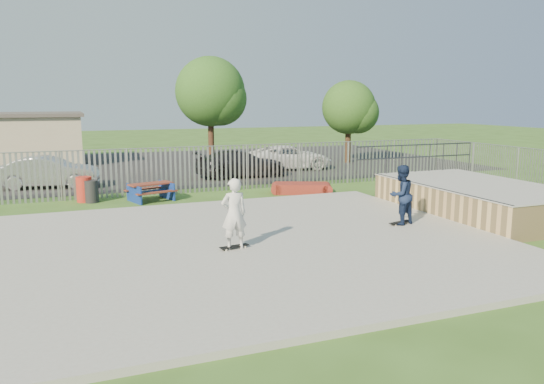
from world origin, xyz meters
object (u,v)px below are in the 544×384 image
object	(u,v)px
car_silver	(49,172)
car_dark	(241,164)
tree_right	(349,108)
car_white	(289,157)
tree_mid	(210,92)
skater_navy	(401,195)
funbox	(301,188)
picnic_table	(151,192)
trash_bin_grey	(92,191)
skater_white	(234,214)
trash_bin_red	(84,189)

from	to	relation	value
car_silver	car_dark	xyz separation A→B (m)	(9.23, 0.09, -0.03)
tree_right	car_white	bearing A→B (deg)	-160.25
tree_mid	skater_navy	bearing A→B (deg)	-86.88
funbox	skater_navy	world-z (taller)	skater_navy
car_silver	car_white	distance (m)	12.95
picnic_table	skater_navy	bearing A→B (deg)	-66.17
car_dark	funbox	bearing A→B (deg)	-169.84
picnic_table	car_dark	distance (m)	7.30
car_dark	car_silver	bearing A→B (deg)	91.05
funbox	car_dark	bearing A→B (deg)	122.37
trash_bin_grey	skater_white	xyz separation A→B (m)	(3.10, -8.84, 0.64)
trash_bin_red	trash_bin_grey	distance (m)	0.37
trash_bin_red	tree_right	distance (m)	18.33
trash_bin_grey	car_silver	distance (m)	4.65
funbox	tree_mid	bearing A→B (deg)	116.69
car_dark	trash_bin_grey	bearing A→B (deg)	120.75
tree_right	skater_white	xyz separation A→B (m)	(-12.91, -16.97, -2.42)
car_silver	skater_white	world-z (taller)	skater_white
funbox	car_silver	distance (m)	11.55
tree_mid	picnic_table	bearing A→B (deg)	-116.02
funbox	tree_right	distance (m)	12.31
trash_bin_grey	car_silver	world-z (taller)	car_silver
car_silver	car_dark	world-z (taller)	car_silver
picnic_table	car_dark	xyz separation A→B (m)	(5.39, 4.92, 0.35)
car_dark	skater_navy	bearing A→B (deg)	-174.33
tree_mid	skater_navy	xyz separation A→B (m)	(1.03, -18.87, -3.40)
car_silver	car_dark	bearing A→B (deg)	-78.67
picnic_table	tree_right	world-z (taller)	tree_right
picnic_table	skater_navy	world-z (taller)	skater_navy
car_silver	tree_mid	distance (m)	11.95
funbox	trash_bin_grey	size ratio (longest dim) A/B	2.76
car_white	skater_navy	distance (m)	14.68
tree_mid	skater_navy	world-z (taller)	tree_mid
picnic_table	skater_white	xyz separation A→B (m)	(0.88, -8.37, 0.72)
trash_bin_red	skater_navy	distance (m)	12.29
picnic_table	skater_white	distance (m)	8.44
tree_right	skater_white	size ratio (longest dim) A/B	2.79
tree_mid	skater_white	xyz separation A→B (m)	(-4.62, -19.63, -3.40)
skater_navy	skater_white	size ratio (longest dim) A/B	1.00
car_dark	car_white	size ratio (longest dim) A/B	0.97
picnic_table	car_dark	world-z (taller)	car_dark
tree_mid	skater_white	bearing A→B (deg)	-103.24
car_dark	skater_white	xyz separation A→B (m)	(-4.51, -13.28, 0.37)
trash_bin_red	skater_white	size ratio (longest dim) A/B	0.54
picnic_table	tree_right	xyz separation A→B (m)	(13.79, 8.61, 3.14)
car_white	picnic_table	bearing A→B (deg)	134.56
car_silver	car_white	size ratio (longest dim) A/B	0.89
car_silver	car_dark	distance (m)	9.23
skater_white	car_silver	bearing A→B (deg)	-70.48
picnic_table	tree_mid	bearing A→B (deg)	47.18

